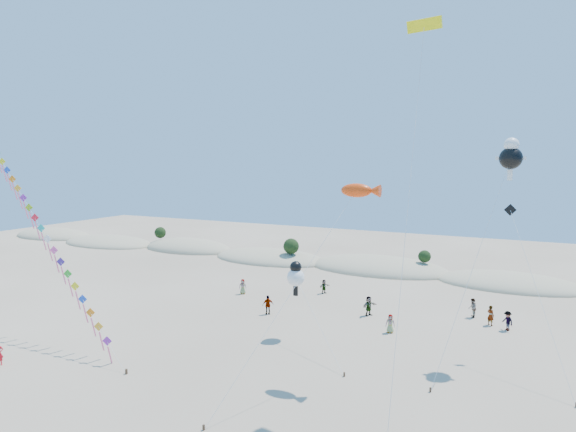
# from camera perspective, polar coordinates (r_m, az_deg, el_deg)

# --- Properties ---
(dune_ridge) EXTENTS (145.30, 11.49, 5.57)m
(dune_ridge) POSITION_cam_1_polar(r_m,az_deg,el_deg) (65.32, 11.48, -6.22)
(dune_ridge) COLOR tan
(dune_ridge) RESTS_ON ground
(kite_train) EXTENTS (29.81, 8.34, 21.50)m
(kite_train) POSITION_cam_1_polar(r_m,az_deg,el_deg) (47.86, -28.82, 1.72)
(kite_train) COLOR #3F2D1E
(kite_train) RESTS_ON ground
(fish_kite) EXTENTS (6.56, 10.87, 12.88)m
(fish_kite) POSITION_cam_1_polar(r_m,az_deg,el_deg) (31.63, 8.55, 2.93)
(fish_kite) COLOR #3F2D1E
(fish_kite) RESTS_ON ground
(cartoon_kite_low) EXTENTS (6.90, 6.16, 6.28)m
(cartoon_kite_low) POSITION_cam_1_polar(r_m,az_deg,el_deg) (39.30, 0.93, -7.05)
(cartoon_kite_low) COLOR #3F2D1E
(cartoon_kite_low) RESTS_ON ground
(cartoon_kite_high) EXTENTS (4.73, 9.06, 15.98)m
(cartoon_kite_high) POSITION_cam_1_polar(r_m,az_deg,el_deg) (37.74, 24.90, 6.48)
(cartoon_kite_high) COLOR #3F2D1E
(cartoon_kite_high) RESTS_ON ground
(parafoil_kite) EXTENTS (2.11, 9.44, 22.65)m
(parafoil_kite) POSITION_cam_1_polar(r_m,az_deg,el_deg) (31.09, 15.76, 20.03)
(parafoil_kite) COLOR #3F2D1E
(parafoil_kite) RESTS_ON ground
(dark_kite) EXTENTS (4.68, 7.68, 11.20)m
(dark_kite) POSITION_cam_1_polar(r_m,az_deg,el_deg) (37.17, 26.50, -4.75)
(dark_kite) COLOR #3F2D1E
(dark_kite) RESTS_ON ground
(beachgoers) EXTENTS (36.53, 10.49, 1.83)m
(beachgoers) POSITION_cam_1_polar(r_m,az_deg,el_deg) (45.93, 12.99, -10.71)
(beachgoers) COLOR slate
(beachgoers) RESTS_ON ground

